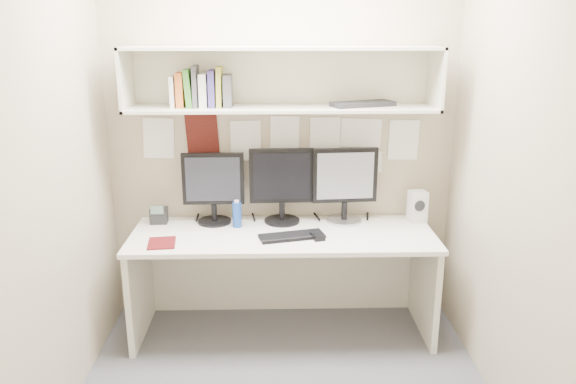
{
  "coord_description": "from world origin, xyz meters",
  "views": [
    {
      "loc": [
        -0.05,
        -2.84,
        2.03
      ],
      "look_at": [
        0.03,
        0.35,
        1.1
      ],
      "focal_mm": 35.0,
      "sensor_mm": 36.0,
      "label": 1
    }
  ],
  "objects_px": {
    "maroon_notebook": "(162,243)",
    "monitor_left": "(213,185)",
    "desk": "(283,283)",
    "monitor_center": "(282,183)",
    "keyboard": "(292,236)",
    "speaker": "(418,206)",
    "desk_phone": "(159,215)",
    "monitor_right": "(345,183)"
  },
  "relations": [
    {
      "from": "monitor_right",
      "to": "speaker",
      "type": "height_order",
      "value": "monitor_right"
    },
    {
      "from": "keyboard",
      "to": "speaker",
      "type": "distance_m",
      "value": 0.94
    },
    {
      "from": "maroon_notebook",
      "to": "speaker",
      "type": "bearing_deg",
      "value": 5.82
    },
    {
      "from": "desk",
      "to": "desk_phone",
      "type": "distance_m",
      "value": 0.98
    },
    {
      "from": "desk",
      "to": "speaker",
      "type": "relative_size",
      "value": 9.12
    },
    {
      "from": "desk",
      "to": "maroon_notebook",
      "type": "xyz_separation_m",
      "value": [
        -0.76,
        -0.19,
        0.37
      ]
    },
    {
      "from": "monitor_center",
      "to": "speaker",
      "type": "relative_size",
      "value": 2.37
    },
    {
      "from": "maroon_notebook",
      "to": "monitor_left",
      "type": "bearing_deg",
      "value": 47.43
    },
    {
      "from": "desk",
      "to": "maroon_notebook",
      "type": "distance_m",
      "value": 0.87
    },
    {
      "from": "keyboard",
      "to": "desk",
      "type": "bearing_deg",
      "value": 105.85
    },
    {
      "from": "monitor_right",
      "to": "keyboard",
      "type": "distance_m",
      "value": 0.56
    },
    {
      "from": "desk",
      "to": "monitor_center",
      "type": "distance_m",
      "value": 0.68
    },
    {
      "from": "monitor_left",
      "to": "desk_phone",
      "type": "height_order",
      "value": "monitor_left"
    },
    {
      "from": "desk",
      "to": "speaker",
      "type": "height_order",
      "value": "speaker"
    },
    {
      "from": "speaker",
      "to": "monitor_center",
      "type": "bearing_deg",
      "value": 166.44
    },
    {
      "from": "monitor_center",
      "to": "keyboard",
      "type": "height_order",
      "value": "monitor_center"
    },
    {
      "from": "monitor_right",
      "to": "speaker",
      "type": "bearing_deg",
      "value": -6.74
    },
    {
      "from": "desk",
      "to": "keyboard",
      "type": "height_order",
      "value": "keyboard"
    },
    {
      "from": "monitor_right",
      "to": "desk_phone",
      "type": "relative_size",
      "value": 3.75
    },
    {
      "from": "monitor_left",
      "to": "speaker",
      "type": "bearing_deg",
      "value": -1.7
    },
    {
      "from": "desk",
      "to": "desk_phone",
      "type": "bearing_deg",
      "value": 166.06
    },
    {
      "from": "monitor_left",
      "to": "keyboard",
      "type": "xyz_separation_m",
      "value": [
        0.53,
        -0.32,
        -0.26
      ]
    },
    {
      "from": "maroon_notebook",
      "to": "monitor_center",
      "type": "bearing_deg",
      "value": 21.14
    },
    {
      "from": "speaker",
      "to": "desk",
      "type": "bearing_deg",
      "value": 179.62
    },
    {
      "from": "desk",
      "to": "monitor_left",
      "type": "relative_size",
      "value": 4.07
    },
    {
      "from": "keyboard",
      "to": "desk_phone",
      "type": "height_order",
      "value": "desk_phone"
    },
    {
      "from": "maroon_notebook",
      "to": "monitor_right",
      "type": "bearing_deg",
      "value": 11.83
    },
    {
      "from": "monitor_left",
      "to": "desk_phone",
      "type": "distance_m",
      "value": 0.44
    },
    {
      "from": "desk",
      "to": "desk_phone",
      "type": "relative_size",
      "value": 14.42
    },
    {
      "from": "keyboard",
      "to": "speaker",
      "type": "height_order",
      "value": "speaker"
    },
    {
      "from": "desk",
      "to": "maroon_notebook",
      "type": "bearing_deg",
      "value": -166.29
    },
    {
      "from": "monitor_left",
      "to": "keyboard",
      "type": "distance_m",
      "value": 0.67
    },
    {
      "from": "monitor_center",
      "to": "maroon_notebook",
      "type": "xyz_separation_m",
      "value": [
        -0.76,
        -0.41,
        -0.27
      ]
    },
    {
      "from": "monitor_center",
      "to": "monitor_left",
      "type": "bearing_deg",
      "value": 178.23
    },
    {
      "from": "monitor_right",
      "to": "desk_phone",
      "type": "height_order",
      "value": "monitor_right"
    },
    {
      "from": "monitor_left",
      "to": "monitor_right",
      "type": "distance_m",
      "value": 0.9
    },
    {
      "from": "maroon_notebook",
      "to": "desk_phone",
      "type": "relative_size",
      "value": 1.47
    },
    {
      "from": "keyboard",
      "to": "maroon_notebook",
      "type": "height_order",
      "value": "keyboard"
    },
    {
      "from": "keyboard",
      "to": "speaker",
      "type": "bearing_deg",
      "value": 4.47
    },
    {
      "from": "desk",
      "to": "monitor_left",
      "type": "height_order",
      "value": "monitor_left"
    },
    {
      "from": "speaker",
      "to": "monitor_right",
      "type": "bearing_deg",
      "value": 165.39
    },
    {
      "from": "desk",
      "to": "keyboard",
      "type": "bearing_deg",
      "value": -60.06
    }
  ]
}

